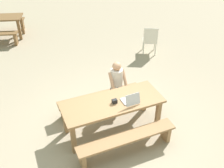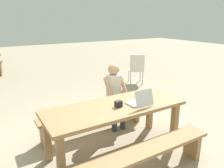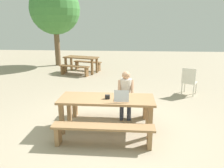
% 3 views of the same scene
% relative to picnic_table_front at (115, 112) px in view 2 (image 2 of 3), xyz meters
% --- Properties ---
extents(ground_plane, '(30.00, 30.00, 0.00)m').
position_rel_picnic_table_front_xyz_m(ground_plane, '(0.00, 0.00, -0.64)').
color(ground_plane, tan).
extents(picnic_table_front, '(2.07, 0.80, 0.75)m').
position_rel_picnic_table_front_xyz_m(picnic_table_front, '(0.00, 0.00, 0.00)').
color(picnic_table_front, '#9E754C').
rests_on(picnic_table_front, ground).
extents(bench_near, '(1.99, 0.30, 0.42)m').
position_rel_picnic_table_front_xyz_m(bench_near, '(0.00, -0.70, -0.31)').
color(bench_near, '#9E754C').
rests_on(bench_near, ground).
extents(bench_far, '(1.99, 0.30, 0.42)m').
position_rel_picnic_table_front_xyz_m(bench_far, '(0.00, 0.70, -0.31)').
color(bench_far, '#9E754C').
rests_on(bench_far, ground).
extents(laptop, '(0.31, 0.32, 0.25)m').
position_rel_picnic_table_front_xyz_m(laptop, '(0.33, -0.16, 0.17)').
color(laptop, silver).
rests_on(laptop, picnic_table_front).
extents(small_pouch, '(0.10, 0.07, 0.09)m').
position_rel_picnic_table_front_xyz_m(small_pouch, '(0.02, -0.05, 0.15)').
color(small_pouch, black).
rests_on(small_pouch, picnic_table_front).
extents(person_seated, '(0.39, 0.40, 1.20)m').
position_rel_picnic_table_front_xyz_m(person_seated, '(0.40, 0.66, 0.05)').
color(person_seated, '#333847').
rests_on(person_seated, ground).
extents(plastic_chair, '(0.59, 0.59, 0.92)m').
position_rel_picnic_table_front_xyz_m(plastic_chair, '(2.47, 2.73, -0.16)').
color(plastic_chair, silver).
rests_on(plastic_chair, ground).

